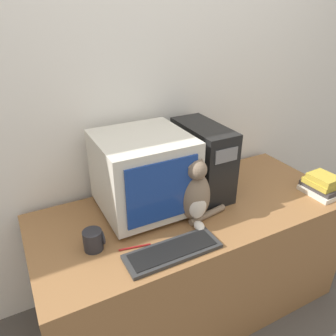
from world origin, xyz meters
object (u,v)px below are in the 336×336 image
computer_tower (202,160)px  book_stack (321,185)px  pen (135,247)px  mug (94,240)px  cat (195,194)px  crt_monitor (143,173)px  keyboard (173,251)px

computer_tower → book_stack: size_ratio=1.97×
pen → mug: bearing=153.8°
book_stack → pen: size_ratio=1.46×
pen → mug: mug is taller
computer_tower → mug: (-0.72, -0.21, -0.16)m
cat → pen: bearing=-155.6°
crt_monitor → book_stack: crt_monitor is taller
crt_monitor → pen: 0.39m
computer_tower → pen: (-0.55, -0.30, -0.20)m
computer_tower → keyboard: size_ratio=0.96×
cat → mug: cat is taller
keyboard → cat: 0.32m
crt_monitor → keyboard: (-0.04, -0.39, -0.21)m
keyboard → cat: (0.22, 0.18, 0.14)m
cat → book_stack: (0.79, -0.13, -0.09)m
book_stack → computer_tower: bearing=149.6°
keyboard → cat: cat is taller
book_stack → pen: (-1.15, 0.06, -0.05)m
book_stack → pen: 1.16m
book_stack → mug: size_ratio=2.20×
cat → pen: size_ratio=2.39×
cat → mug: 0.54m
crt_monitor → pen: crt_monitor is taller
keyboard → computer_tower: bearing=44.6°
book_stack → mug: book_stack is taller
crt_monitor → computer_tower: size_ratio=1.07×
crt_monitor → keyboard: bearing=-95.2°
keyboard → mug: 0.36m
computer_tower → cat: computer_tower is taller
crt_monitor → mug: bearing=-149.8°
mug → cat: bearing=-1.1°
mug → book_stack: bearing=-6.1°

